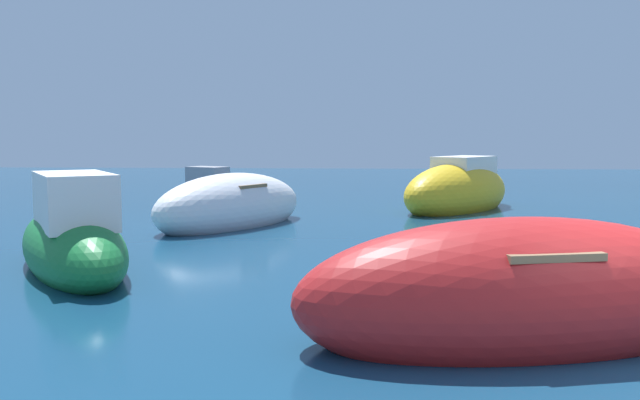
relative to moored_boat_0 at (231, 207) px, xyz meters
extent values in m
ellipsoid|color=white|center=(0.00, 0.00, 0.00)|extent=(4.15, 5.33, 1.72)
cube|color=brown|center=(0.00, 0.00, 0.55)|extent=(1.83, 1.63, 0.08)
ellipsoid|color=gold|center=(6.24, 4.01, 0.04)|extent=(4.77, 5.58, 1.87)
cube|color=white|center=(6.49, 4.37, 0.88)|extent=(2.25, 2.48, 0.56)
ellipsoid|color=#B21E1E|center=(5.08, -8.99, 0.01)|extent=(5.44, 3.09, 1.77)
cube|color=brown|center=(5.08, -8.99, 0.58)|extent=(1.36, 1.76, 0.08)
ellipsoid|color=#1E479E|center=(-1.59, 4.90, -0.17)|extent=(3.44, 2.60, 1.12)
cube|color=gray|center=(-1.82, 5.02, 0.47)|extent=(1.49, 1.29, 0.61)
ellipsoid|color=#197233|center=(-1.56, -5.65, -0.11)|extent=(3.90, 4.83, 1.35)
cube|color=white|center=(-1.34, -5.97, 0.74)|extent=(1.96, 2.22, 0.89)
camera|label=1|loc=(3.33, -16.14, 1.77)|focal=36.37mm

